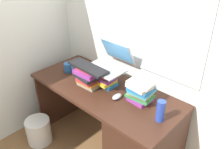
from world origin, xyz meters
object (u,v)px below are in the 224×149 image
at_px(desk, 133,137).
at_px(keyboard, 88,67).
at_px(book_stack_side, 140,91).
at_px(laptop, 110,61).
at_px(mug, 68,68).
at_px(book_stack_keyboard_riser, 88,77).
at_px(book_stack_tall, 104,77).
at_px(water_bottle, 161,111).
at_px(wastebasket, 39,131).
at_px(computer_mouse, 117,97).

distance_m(desk, keyboard, 0.74).
bearing_deg(book_stack_side, laptop, 172.03).
height_order(book_stack_side, mug, book_stack_side).
xyz_separation_m(desk, book_stack_side, (-0.02, 0.10, 0.43)).
distance_m(laptop, mug, 0.51).
bearing_deg(desk, book_stack_keyboard_riser, -176.29).
distance_m(book_stack_tall, water_bottle, 0.67).
height_order(book_stack_tall, wastebasket, book_stack_tall).
relative_size(keyboard, water_bottle, 2.39).
bearing_deg(desk, wastebasket, -157.42).
bearing_deg(desk, laptop, 160.08).
bearing_deg(desk, water_bottle, -0.59).
bearing_deg(keyboard, laptop, 62.09).
xyz_separation_m(book_stack_side, keyboard, (-0.50, -0.13, 0.10)).
bearing_deg(mug, keyboard, -6.22).
bearing_deg(book_stack_tall, mug, -171.22).
relative_size(desk, book_stack_side, 6.56).
xyz_separation_m(book_stack_tall, book_stack_side, (0.40, 0.02, 0.01)).
xyz_separation_m(computer_mouse, mug, (-0.69, 0.02, 0.03)).
relative_size(desk, water_bottle, 8.47).
relative_size(book_stack_side, water_bottle, 1.29).
distance_m(desk, laptop, 0.71).
bearing_deg(book_stack_side, wastebasket, -152.33).
xyz_separation_m(laptop, wastebasket, (-0.55, -0.55, -0.82)).
height_order(book_stack_keyboard_riser, laptop, laptop).
bearing_deg(laptop, wastebasket, -134.78).
height_order(computer_mouse, mug, mug).
bearing_deg(computer_mouse, laptop, 145.22).
height_order(desk, book_stack_side, book_stack_side).
bearing_deg(water_bottle, book_stack_side, 159.42).
height_order(desk, computer_mouse, computer_mouse).
bearing_deg(book_stack_keyboard_riser, keyboard, 13.86).
bearing_deg(desk, book_stack_tall, 169.83).
relative_size(book_stack_tall, laptop, 0.65).
bearing_deg(laptop, desk, -19.92).
relative_size(book_stack_tall, mug, 1.88).
bearing_deg(book_stack_side, book_stack_tall, -177.23).
height_order(laptop, computer_mouse, laptop).
bearing_deg(mug, book_stack_tall, 8.78).
distance_m(keyboard, water_bottle, 0.77).
bearing_deg(laptop, keyboard, -119.28).
bearing_deg(computer_mouse, book_stack_keyboard_riser, -175.90).
height_order(desk, book_stack_keyboard_riser, book_stack_keyboard_riser).
xyz_separation_m(keyboard, water_bottle, (0.76, 0.03, -0.11)).
distance_m(book_stack_side, computer_mouse, 0.21).
distance_m(book_stack_tall, keyboard, 0.18).
relative_size(computer_mouse, wastebasket, 0.37).
bearing_deg(wastebasket, computer_mouse, 26.66).
height_order(book_stack_side, computer_mouse, book_stack_side).
distance_m(mug, water_bottle, 1.12).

